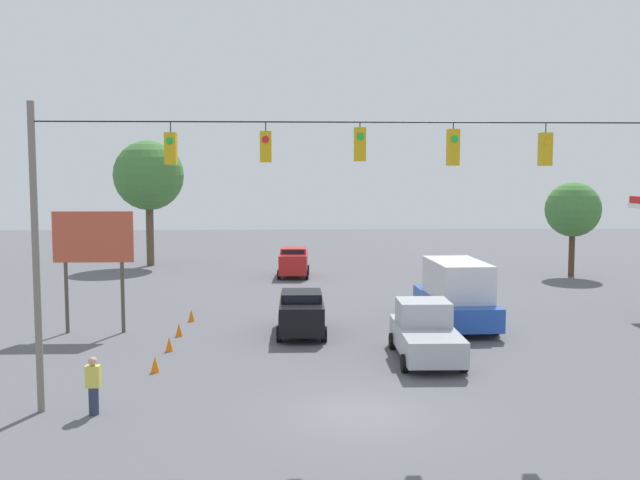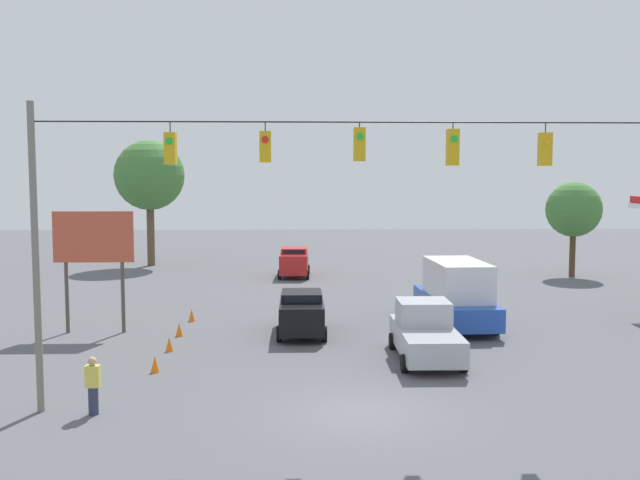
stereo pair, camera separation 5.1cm
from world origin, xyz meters
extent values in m
plane|color=#56565B|center=(0.00, 0.00, 0.00)|extent=(140.00, 140.00, 0.00)
cylinder|color=slate|center=(9.19, -0.51, 4.43)|extent=(0.20, 0.20, 8.86)
cylinder|color=black|center=(0.00, -0.51, 8.30)|extent=(18.38, 0.04, 0.04)
cube|color=gold|center=(-5.33, -0.51, 7.54)|extent=(0.32, 0.36, 0.94)
cylinder|color=black|center=(-5.33, -0.51, 8.16)|extent=(0.03, 0.03, 0.29)
cylinder|color=orange|center=(-5.33, -0.32, 7.75)|extent=(0.20, 0.02, 0.20)
cube|color=gold|center=(-2.67, -0.51, 7.59)|extent=(0.32, 0.36, 1.03)
cylinder|color=black|center=(-2.67, -0.51, 8.20)|extent=(0.03, 0.03, 0.19)
cylinder|color=green|center=(-2.67, -0.32, 7.82)|extent=(0.20, 0.02, 0.20)
cube|color=gold|center=(0.00, -0.51, 7.67)|extent=(0.32, 0.36, 0.94)
cylinder|color=black|center=(0.00, -0.51, 8.22)|extent=(0.03, 0.03, 0.15)
cylinder|color=green|center=(0.00, -0.32, 7.89)|extent=(0.20, 0.02, 0.20)
cube|color=gold|center=(2.67, -0.51, 7.60)|extent=(0.32, 0.36, 0.87)
cylinder|color=black|center=(2.67, -0.51, 8.17)|extent=(0.03, 0.03, 0.26)
cylinder|color=red|center=(2.67, -0.32, 7.80)|extent=(0.20, 0.02, 0.20)
cube|color=gold|center=(5.33, -0.51, 7.55)|extent=(0.32, 0.36, 0.89)
cylinder|color=black|center=(5.33, -0.51, 8.15)|extent=(0.03, 0.03, 0.30)
cylinder|color=green|center=(5.33, -0.32, 7.75)|extent=(0.20, 0.02, 0.20)
cube|color=black|center=(1.57, -10.36, 0.90)|extent=(1.86, 4.52, 1.17)
cube|color=black|center=(1.57, -10.36, 1.67)|extent=(1.70, 1.99, 0.36)
cube|color=black|center=(1.58, -9.36, 1.67)|extent=(1.47, 0.03, 0.25)
cylinder|color=black|center=(2.50, -8.90, 0.32)|extent=(0.22, 0.64, 0.64)
cylinder|color=black|center=(0.66, -8.89, 0.32)|extent=(0.22, 0.64, 0.64)
cylinder|color=black|center=(2.48, -11.83, 0.32)|extent=(0.22, 0.64, 0.64)
cylinder|color=black|center=(0.64, -11.83, 0.32)|extent=(0.22, 0.64, 0.64)
cube|color=#234CB2|center=(-5.45, -12.08, 0.82)|extent=(2.67, 7.07, 1.00)
cube|color=silver|center=(-5.46, -11.73, 2.14)|extent=(2.38, 4.55, 1.65)
cube|color=black|center=(-5.37, -13.97, 2.14)|extent=(1.92, 0.09, 1.15)
cylinder|color=black|center=(-6.56, -14.39, 0.32)|extent=(0.24, 0.65, 0.64)
cylinder|color=black|center=(-4.16, -14.30, 0.32)|extent=(0.24, 0.65, 0.64)
cylinder|color=black|center=(-6.73, -9.86, 0.32)|extent=(0.24, 0.65, 0.64)
cylinder|color=black|center=(-4.34, -9.76, 0.32)|extent=(0.24, 0.65, 0.64)
cube|color=#A8AAB2|center=(-2.97, -5.87, 0.77)|extent=(2.11, 5.17, 0.90)
cube|color=#A8AAB2|center=(-2.98, -6.49, 1.67)|extent=(1.91, 1.87, 0.90)
cube|color=black|center=(-2.99, -7.42, 1.67)|extent=(1.65, 0.04, 0.63)
cylinder|color=black|center=(-4.02, -7.53, 0.32)|extent=(0.23, 0.64, 0.64)
cylinder|color=black|center=(-1.96, -7.55, 0.32)|extent=(0.23, 0.64, 0.64)
cylinder|color=black|center=(-3.99, -4.18, 0.32)|extent=(0.23, 0.64, 0.64)
cylinder|color=black|center=(-1.93, -4.20, 0.32)|extent=(0.23, 0.64, 0.64)
cube|color=red|center=(1.92, -27.82, 0.96)|extent=(1.97, 4.08, 1.28)
cube|color=red|center=(1.92, -27.82, 1.78)|extent=(1.74, 1.83, 0.36)
cube|color=black|center=(1.95, -26.93, 1.78)|extent=(1.46, 0.07, 0.25)
cylinder|color=black|center=(2.88, -26.55, 0.32)|extent=(0.24, 0.65, 0.64)
cylinder|color=black|center=(1.05, -26.48, 0.32)|extent=(0.24, 0.65, 0.64)
cylinder|color=black|center=(2.78, -29.16, 0.32)|extent=(0.24, 0.65, 0.64)
cylinder|color=black|center=(0.96, -29.09, 0.32)|extent=(0.24, 0.65, 0.64)
cone|color=orange|center=(6.70, -4.52, 0.29)|extent=(0.31, 0.31, 0.57)
cone|color=orange|center=(6.73, -7.49, 0.29)|extent=(0.31, 0.31, 0.57)
cone|color=orange|center=(6.77, -10.10, 0.29)|extent=(0.31, 0.31, 0.57)
cone|color=orange|center=(6.69, -13.18, 0.29)|extent=(0.31, 0.31, 0.57)
cylinder|color=#4C473D|center=(9.30, -10.94, 1.54)|extent=(0.16, 0.16, 3.07)
cylinder|color=#4C473D|center=(11.70, -10.94, 1.54)|extent=(0.16, 0.16, 3.07)
cube|color=#BF4C33|center=(10.50, -10.94, 4.17)|extent=(3.43, 0.12, 2.20)
cylinder|color=#2D334C|center=(7.59, -0.18, 0.40)|extent=(0.28, 0.28, 0.80)
cube|color=#D8CC4C|center=(7.59, -0.18, 1.11)|extent=(0.40, 0.24, 0.63)
sphere|color=tan|center=(7.59, -0.18, 1.55)|extent=(0.25, 0.25, 0.25)
cylinder|color=#4C3823|center=(-16.89, -27.43, 1.76)|extent=(0.40, 0.40, 3.52)
sphere|color=#427A38|center=(-16.89, -27.43, 4.53)|extent=(3.69, 3.69, 3.69)
cylinder|color=brown|center=(12.77, -34.21, 2.69)|extent=(0.57, 0.57, 5.38)
sphere|color=#427A38|center=(12.77, -34.21, 6.82)|extent=(5.23, 5.23, 5.23)
camera|label=1|loc=(1.87, 19.80, 6.79)|focal=40.00mm
camera|label=2|loc=(1.82, 19.80, 6.79)|focal=40.00mm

